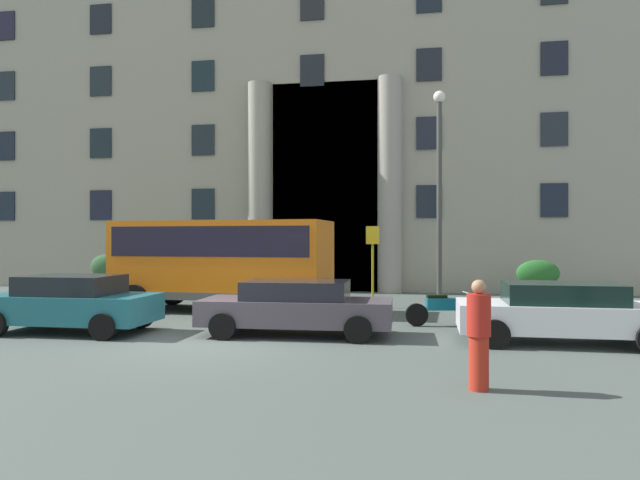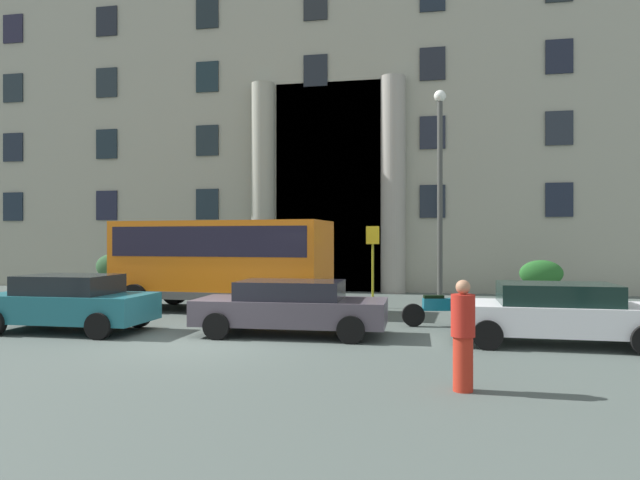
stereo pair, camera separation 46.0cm
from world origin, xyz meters
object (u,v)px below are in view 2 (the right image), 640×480
bus_stop_sign (373,257)px  hedge_planter_west (541,281)px  hedge_planter_entrance_right (111,274)px  parked_estate_mid (69,302)px  hedge_planter_east (273,277)px  parked_sedan_far (556,313)px  orange_minibus (222,258)px  white_taxi_kerbside (291,307)px  hedge_planter_far_west (198,276)px  motorcycle_near_kerb (439,309)px  pedestrian_child_trailing (463,335)px  scooter_by_planter (91,302)px  lamppost_plaza_centre (440,181)px

bus_stop_sign → hedge_planter_west: 6.84m
hedge_planter_entrance_right → parked_estate_mid: bearing=-64.0°
hedge_planter_east → parked_sedan_far: hedge_planter_east is taller
orange_minibus → bus_stop_sign: size_ratio=2.55×
parked_sedan_far → white_taxi_kerbside: parked_sedan_far is taller
hedge_planter_far_west → motorcycle_near_kerb: (9.69, -6.87, -0.33)m
parked_sedan_far → pedestrian_child_trailing: size_ratio=2.66×
hedge_planter_east → motorcycle_near_kerb: 9.85m
scooter_by_planter → motorcycle_near_kerb: (10.02, 0.16, -0.00)m
hedge_planter_far_west → parked_estate_mid: bearing=-86.1°
parked_sedan_far → lamppost_plaza_centre: (-2.37, 6.44, 3.58)m
white_taxi_kerbside → parked_sedan_far: bearing=-2.4°
pedestrian_child_trailing → lamppost_plaza_centre: (-0.16, 10.72, 3.44)m
hedge_planter_west → hedge_planter_east: size_ratio=0.81×
orange_minibus → white_taxi_kerbside: orange_minibus is taller
hedge_planter_east → parked_estate_mid: size_ratio=0.50×
bus_stop_sign → parked_sedan_far: bus_stop_sign is taller
motorcycle_near_kerb → orange_minibus: bearing=150.5°
bus_stop_sign → lamppost_plaza_centre: size_ratio=0.37×
orange_minibus → white_taxi_kerbside: (3.30, -4.15, -1.03)m
bus_stop_sign → parked_estate_mid: 9.45m
scooter_by_planter → motorcycle_near_kerb: 10.02m
hedge_planter_west → hedge_planter_far_west: hedge_planter_far_west is taller
bus_stop_sign → parked_sedan_far: (4.59, -5.94, -0.99)m
hedge_planter_far_west → hedge_planter_entrance_right: hedge_planter_entrance_right is taller
bus_stop_sign → parked_estate_mid: bearing=-137.6°
hedge_planter_far_west → white_taxi_kerbside: bearing=-55.3°
scooter_by_planter → lamppost_plaza_centre: size_ratio=0.28×
bus_stop_sign → parked_estate_mid: bus_stop_sign is taller
bus_stop_sign → scooter_by_planter: (-7.90, -3.90, -1.23)m
hedge_planter_east → hedge_planter_far_west: (-3.10, -0.44, 0.03)m
pedestrian_child_trailing → parked_sedan_far: bearing=22.5°
hedge_planter_east → lamppost_plaza_centre: 8.16m
orange_minibus → lamppost_plaza_centre: (6.90, 2.17, 2.57)m
orange_minibus → hedge_planter_entrance_right: 8.68m
bus_stop_sign → parked_sedan_far: size_ratio=0.61×
bus_stop_sign → hedge_planter_east: size_ratio=1.36×
pedestrian_child_trailing → hedge_planter_east: bearing=76.3°
parked_sedan_far → motorcycle_near_kerb: parked_sedan_far is taller
hedge_planter_east → pedestrian_child_trailing: pedestrian_child_trailing is taller
hedge_planter_west → hedge_planter_east: bearing=178.2°
orange_minibus → lamppost_plaza_centre: 7.68m
motorcycle_near_kerb → scooter_by_planter: bearing=168.4°
parked_sedan_far → orange_minibus: bearing=156.4°
hedge_planter_west → parked_estate_mid: hedge_planter_west is taller
orange_minibus → hedge_planter_far_west: (-2.89, 4.80, -0.92)m
hedge_planter_east → hedge_planter_far_west: hedge_planter_far_west is taller
motorcycle_near_kerb → hedge_planter_east: bearing=119.5°
lamppost_plaza_centre → pedestrian_child_trailing: bearing=-89.1°
parked_estate_mid → white_taxi_kerbside: bearing=5.1°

